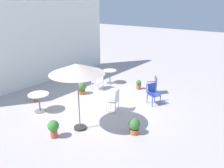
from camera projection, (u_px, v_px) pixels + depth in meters
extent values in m
plane|color=#B7ABA7|center=(112.00, 104.00, 10.34)|extent=(60.00, 60.00, 0.00)
cube|color=white|center=(38.00, 36.00, 12.31)|extent=(9.82, 0.30, 5.16)
cylinder|color=#2D2D2D|center=(80.00, 128.00, 8.29)|extent=(0.44, 0.44, 0.08)
cylinder|color=slate|center=(79.00, 98.00, 7.90)|extent=(0.04, 0.04, 2.42)
cone|color=beige|center=(77.00, 69.00, 7.55)|extent=(1.87, 1.87, 0.35)
sphere|color=slate|center=(77.00, 63.00, 7.48)|extent=(0.06, 0.06, 0.06)
cylinder|color=silver|center=(110.00, 70.00, 12.67)|extent=(0.74, 0.74, 0.02)
cylinder|color=slate|center=(110.00, 77.00, 12.79)|extent=(0.06, 0.06, 0.73)
cylinder|color=slate|center=(110.00, 83.00, 12.91)|extent=(0.41, 0.41, 0.03)
cylinder|color=silver|center=(38.00, 94.00, 9.36)|extent=(0.84, 0.84, 0.02)
cylinder|color=slate|center=(39.00, 103.00, 9.49)|extent=(0.06, 0.06, 0.75)
cylinder|color=slate|center=(40.00, 111.00, 9.62)|extent=(0.46, 0.46, 0.03)
cube|color=#374594|center=(151.00, 85.00, 11.33)|extent=(0.62, 0.62, 0.04)
cube|color=#374594|center=(156.00, 81.00, 11.25)|extent=(0.35, 0.29, 0.43)
cube|color=#374594|center=(151.00, 82.00, 11.48)|extent=(0.28, 0.34, 0.03)
cube|color=#374594|center=(152.00, 85.00, 11.10)|extent=(0.28, 0.34, 0.03)
cylinder|color=#374594|center=(146.00, 88.00, 11.59)|extent=(0.04, 0.04, 0.41)
cylinder|color=#374594|center=(148.00, 91.00, 11.21)|extent=(0.04, 0.04, 0.41)
cylinder|color=#374594|center=(154.00, 88.00, 11.60)|extent=(0.04, 0.04, 0.41)
cylinder|color=#374594|center=(156.00, 91.00, 11.22)|extent=(0.04, 0.04, 0.41)
cube|color=silver|center=(97.00, 81.00, 11.89)|extent=(0.53, 0.48, 0.04)
cube|color=silver|center=(100.00, 76.00, 11.99)|extent=(0.07, 0.42, 0.40)
cube|color=silver|center=(94.00, 79.00, 11.95)|extent=(0.45, 0.08, 0.03)
cube|color=silver|center=(101.00, 80.00, 11.75)|extent=(0.45, 0.08, 0.03)
cylinder|color=silver|center=(92.00, 86.00, 11.88)|extent=(0.04, 0.04, 0.41)
cylinder|color=silver|center=(98.00, 88.00, 11.68)|extent=(0.04, 0.04, 0.41)
cylinder|color=silver|center=(97.00, 84.00, 12.25)|extent=(0.04, 0.04, 0.41)
cylinder|color=silver|center=(103.00, 85.00, 12.04)|extent=(0.04, 0.04, 0.41)
cube|color=#3246A1|center=(154.00, 95.00, 10.15)|extent=(0.61, 0.62, 0.04)
cube|color=#3246A1|center=(152.00, 88.00, 10.25)|extent=(0.38, 0.24, 0.44)
cube|color=#3246A1|center=(150.00, 93.00, 10.03)|extent=(0.24, 0.39, 0.03)
cube|color=#3246A1|center=(158.00, 91.00, 10.18)|extent=(0.24, 0.39, 0.03)
cylinder|color=#3246A1|center=(152.00, 102.00, 9.97)|extent=(0.04, 0.04, 0.44)
cylinder|color=#3246A1|center=(160.00, 101.00, 10.12)|extent=(0.04, 0.04, 0.44)
cylinder|color=#3246A1|center=(147.00, 98.00, 10.34)|extent=(0.04, 0.04, 0.44)
cylinder|color=#3246A1|center=(155.00, 97.00, 10.49)|extent=(0.04, 0.04, 0.44)
cube|color=white|center=(113.00, 101.00, 9.51)|extent=(0.51, 0.52, 0.04)
cube|color=white|center=(117.00, 95.00, 9.35)|extent=(0.40, 0.14, 0.50)
cube|color=white|center=(114.00, 96.00, 9.64)|extent=(0.14, 0.38, 0.03)
cube|color=white|center=(111.00, 100.00, 9.30)|extent=(0.14, 0.38, 0.03)
cylinder|color=white|center=(110.00, 103.00, 9.83)|extent=(0.04, 0.04, 0.44)
cylinder|color=white|center=(107.00, 107.00, 9.49)|extent=(0.04, 0.04, 0.44)
cylinder|color=white|center=(119.00, 105.00, 9.69)|extent=(0.04, 0.04, 0.44)
cylinder|color=white|center=(115.00, 109.00, 9.35)|extent=(0.04, 0.04, 0.44)
cylinder|color=#B26438|center=(134.00, 131.00, 7.97)|extent=(0.34, 0.34, 0.19)
cylinder|color=#382819|center=(134.00, 129.00, 7.94)|extent=(0.30, 0.30, 0.02)
sphere|color=#3A6D30|center=(134.00, 124.00, 7.88)|extent=(0.41, 0.41, 0.41)
cylinder|color=#AE5237|center=(139.00, 87.00, 12.01)|extent=(0.24, 0.24, 0.25)
cylinder|color=#382819|center=(139.00, 85.00, 11.97)|extent=(0.21, 0.21, 0.02)
sphere|color=#376B26|center=(139.00, 83.00, 11.93)|extent=(0.27, 0.27, 0.27)
sphere|color=#AF3DB1|center=(140.00, 83.00, 11.88)|extent=(0.07, 0.07, 0.07)
sphere|color=#AF3DB1|center=(140.00, 84.00, 11.86)|extent=(0.06, 0.06, 0.06)
sphere|color=#AF3DB1|center=(140.00, 82.00, 11.84)|extent=(0.07, 0.07, 0.07)
cylinder|color=#A75A28|center=(82.00, 92.00, 11.41)|extent=(0.34, 0.34, 0.18)
cylinder|color=#382819|center=(82.00, 91.00, 11.38)|extent=(0.30, 0.30, 0.02)
sphere|color=#446E2E|center=(81.00, 87.00, 11.31)|extent=(0.45, 0.45, 0.45)
cylinder|color=#9D5331|center=(36.00, 99.00, 10.53)|extent=(0.22, 0.22, 0.23)
cylinder|color=#382819|center=(36.00, 97.00, 10.50)|extent=(0.20, 0.20, 0.02)
sphere|color=#3A7341|center=(36.00, 94.00, 10.46)|extent=(0.26, 0.26, 0.26)
cylinder|color=#B85142|center=(54.00, 134.00, 7.73)|extent=(0.24, 0.24, 0.27)
cylinder|color=#382819|center=(54.00, 130.00, 7.69)|extent=(0.21, 0.21, 0.02)
sphere|color=#388534|center=(53.00, 126.00, 7.63)|extent=(0.38, 0.38, 0.38)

